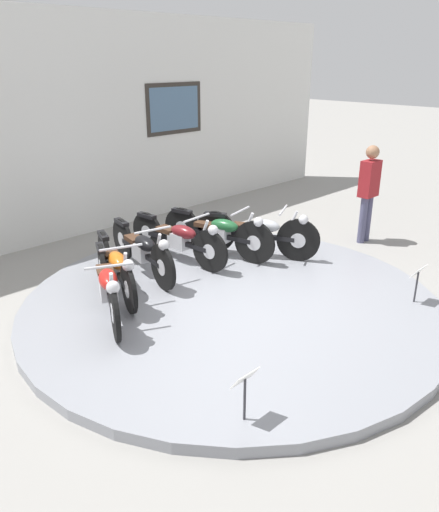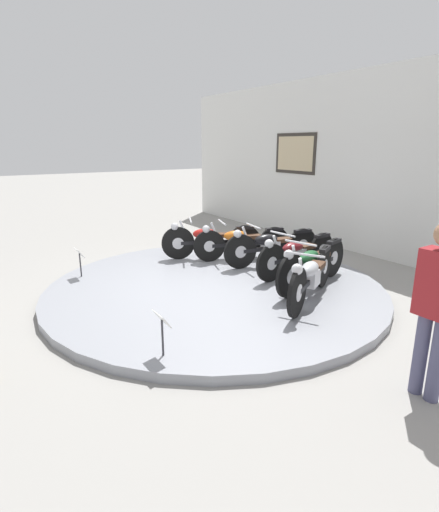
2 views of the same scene
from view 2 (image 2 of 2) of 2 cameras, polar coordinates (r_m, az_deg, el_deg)
ground_plane at (r=6.66m, az=-0.58°, el=-5.03°), size 60.00×60.00×0.00m
display_platform at (r=6.64m, az=-0.58°, el=-4.52°), size 5.46×5.46×0.13m
back_wall at (r=9.14m, az=21.94°, el=11.95°), size 14.00×0.22×3.87m
motorcycle_red at (r=8.02m, az=-1.41°, el=2.43°), size 0.94×1.82×0.80m
motorcycle_orange at (r=7.94m, az=2.98°, el=2.18°), size 0.76×1.88×0.79m
motorcycle_black at (r=7.62m, az=7.28°, el=1.58°), size 0.56×1.97×0.80m
motorcycle_maroon at (r=7.13m, az=10.90°, el=0.43°), size 0.54×1.99×0.80m
motorcycle_green at (r=6.54m, az=13.06°, el=-0.97°), size 0.64×1.98×0.81m
motorcycle_silver at (r=5.95m, az=12.97°, el=-2.64°), size 0.99×1.82×0.81m
info_placard_front_left at (r=7.29m, az=-19.36°, el=-0.04°), size 0.26×0.11×0.51m
info_placard_front_centre at (r=4.38m, az=-8.21°, el=-9.67°), size 0.26×0.11×0.51m
visitor_standing at (r=4.14m, az=28.66°, el=-5.79°), size 0.36×0.23×1.72m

